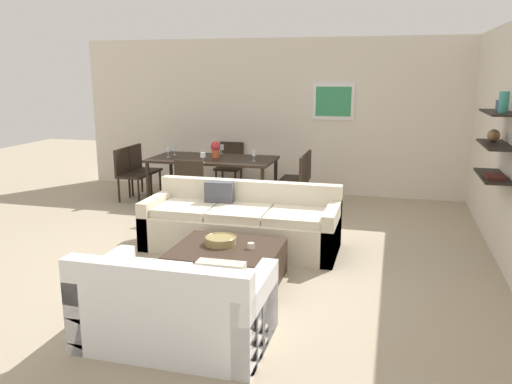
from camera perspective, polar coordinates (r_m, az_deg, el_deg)
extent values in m
plane|color=tan|center=(6.21, -2.70, -7.03)|extent=(18.00, 18.00, 0.00)
cube|color=silver|center=(9.24, 5.69, 8.15)|extent=(8.40, 0.06, 2.70)
cube|color=white|center=(9.11, 8.48, 9.79)|extent=(0.71, 0.02, 0.62)
cube|color=#338C59|center=(9.10, 8.47, 9.79)|extent=(0.60, 0.01, 0.50)
cube|color=silver|center=(6.33, 26.27, 4.62)|extent=(0.06, 8.20, 2.70)
cube|color=black|center=(6.24, 25.09, 7.89)|extent=(0.28, 0.90, 0.02)
cube|color=black|center=(6.28, 24.78, 4.71)|extent=(0.28, 0.90, 0.02)
cube|color=black|center=(6.33, 24.48, 1.58)|extent=(0.28, 0.90, 0.02)
cylinder|color=teal|center=(6.04, 25.52, 8.88)|extent=(0.10, 0.10, 0.22)
sphere|color=olive|center=(6.44, 24.59, 5.66)|extent=(0.14, 0.14, 0.14)
cylinder|color=#4C518C|center=(6.29, 25.08, 8.58)|extent=(0.07, 0.07, 0.12)
cube|color=#4C1E19|center=(6.18, 24.72, 1.56)|extent=(0.20, 0.28, 0.03)
cube|color=beige|center=(6.40, -1.65, -4.40)|extent=(2.36, 0.90, 0.42)
cube|color=beige|center=(6.64, -0.76, -0.27)|extent=(2.36, 0.16, 0.36)
cube|color=beige|center=(6.76, -10.70, -2.88)|extent=(0.14, 0.90, 0.60)
cube|color=beige|center=(6.17, 8.30, -4.36)|extent=(0.14, 0.90, 0.60)
cube|color=beige|center=(6.52, -7.61, -1.82)|extent=(0.67, 0.70, 0.10)
cube|color=beige|center=(6.29, -1.77, -2.25)|extent=(0.67, 0.70, 0.10)
cube|color=beige|center=(6.14, 4.45, -2.68)|extent=(0.67, 0.70, 0.10)
cube|color=#4C4C56|center=(6.57, -4.05, -0.44)|extent=(0.37, 0.15, 0.36)
cube|color=white|center=(4.36, -8.60, -13.24)|extent=(1.47, 0.90, 0.42)
cube|color=white|center=(3.90, -10.98, -10.35)|extent=(1.47, 0.16, 0.36)
cube|color=white|center=(4.12, 0.08, -13.32)|extent=(0.14, 0.90, 0.60)
cube|color=white|center=(4.61, -16.37, -10.91)|extent=(0.14, 0.90, 0.60)
cube|color=white|center=(4.19, -4.71, -10.38)|extent=(0.57, 0.70, 0.10)
cube|color=white|center=(4.41, -12.10, -9.40)|extent=(0.57, 0.70, 0.10)
cube|color=beige|center=(3.89, -3.84, -10.16)|extent=(0.36, 0.13, 0.36)
cube|color=#38281E|center=(5.42, -3.19, -7.97)|extent=(1.08, 0.93, 0.38)
cylinder|color=#99844C|center=(5.43, -3.90, -5.37)|extent=(0.32, 0.32, 0.07)
torus|color=#99844C|center=(5.42, -3.91, -5.00)|extent=(0.33, 0.33, 0.02)
cylinder|color=silver|center=(5.29, -0.56, -5.92)|extent=(0.07, 0.07, 0.06)
cube|color=black|center=(8.56, -4.75, 3.61)|extent=(2.03, 1.03, 0.04)
cylinder|color=black|center=(8.59, -11.75, 0.86)|extent=(0.06, 0.06, 0.71)
cylinder|color=black|center=(7.93, 0.70, 0.13)|extent=(0.06, 0.06, 0.71)
cylinder|color=black|center=(9.40, -9.28, 2.00)|extent=(0.06, 0.06, 0.71)
cylinder|color=black|center=(8.80, 2.16, 1.42)|extent=(0.06, 0.06, 0.71)
cube|color=black|center=(9.35, -11.98, 2.30)|extent=(0.44, 0.44, 0.04)
cube|color=black|center=(9.40, -13.14, 3.75)|extent=(0.04, 0.44, 0.43)
cylinder|color=black|center=(9.16, -11.41, 0.66)|extent=(0.04, 0.04, 0.41)
cylinder|color=black|center=(9.47, -10.46, 1.12)|extent=(0.04, 0.04, 0.41)
cylinder|color=black|center=(9.32, -13.40, 0.78)|extent=(0.04, 0.04, 0.41)
cylinder|color=black|center=(9.63, -12.40, 1.22)|extent=(0.04, 0.04, 0.41)
cube|color=black|center=(8.05, 3.72, 0.84)|extent=(0.44, 0.44, 0.04)
cube|color=black|center=(7.97, 5.16, 2.41)|extent=(0.04, 0.44, 0.43)
cylinder|color=black|center=(8.31, 2.72, -0.36)|extent=(0.04, 0.04, 0.41)
cylinder|color=black|center=(7.97, 2.17, -0.94)|extent=(0.04, 0.04, 0.41)
cylinder|color=black|center=(8.24, 5.17, -0.50)|extent=(0.04, 0.04, 0.41)
cylinder|color=black|center=(7.90, 4.72, -1.10)|extent=(0.04, 0.04, 0.41)
cube|color=black|center=(9.40, -3.01, 2.62)|extent=(0.44, 0.44, 0.04)
cube|color=black|center=(9.54, -2.66, 4.22)|extent=(0.44, 0.04, 0.43)
cylinder|color=black|center=(9.33, -4.39, 1.11)|extent=(0.04, 0.04, 0.41)
cylinder|color=black|center=(9.22, -2.27, 1.00)|extent=(0.04, 0.04, 0.41)
cylinder|color=black|center=(9.66, -3.69, 1.54)|extent=(0.04, 0.04, 0.41)
cylinder|color=black|center=(9.56, -1.64, 1.43)|extent=(0.04, 0.04, 0.41)
cube|color=black|center=(8.50, 4.33, 1.48)|extent=(0.44, 0.44, 0.04)
cube|color=black|center=(8.42, 5.70, 2.97)|extent=(0.04, 0.44, 0.43)
cylinder|color=black|center=(8.75, 3.37, 0.33)|extent=(0.04, 0.04, 0.41)
cylinder|color=black|center=(8.41, 2.87, -0.19)|extent=(0.04, 0.04, 0.41)
cylinder|color=black|center=(8.69, 5.69, 0.19)|extent=(0.04, 0.04, 0.41)
cylinder|color=black|center=(8.34, 5.29, -0.34)|extent=(0.04, 0.04, 0.41)
cube|color=black|center=(8.95, -13.31, 1.75)|extent=(0.44, 0.44, 0.04)
cube|color=black|center=(9.00, -14.52, 3.27)|extent=(0.04, 0.44, 0.43)
cylinder|color=black|center=(8.75, -12.75, 0.03)|extent=(0.04, 0.04, 0.41)
cylinder|color=black|center=(9.06, -11.70, 0.52)|extent=(0.04, 0.04, 0.41)
cylinder|color=black|center=(8.92, -14.80, 0.16)|extent=(0.04, 0.04, 0.41)
cylinder|color=black|center=(9.23, -13.70, 0.64)|extent=(0.04, 0.04, 0.41)
cube|color=black|center=(7.85, -6.75, 0.46)|extent=(0.44, 0.44, 0.04)
cube|color=black|center=(7.62, -7.35, 1.87)|extent=(0.44, 0.04, 0.43)
cylinder|color=black|center=(8.00, -5.04, -0.91)|extent=(0.04, 0.04, 0.41)
cylinder|color=black|center=(8.13, -7.43, -0.75)|extent=(0.04, 0.04, 0.41)
cylinder|color=black|center=(7.68, -5.95, -1.54)|extent=(0.04, 0.04, 0.41)
cylinder|color=black|center=(7.81, -8.42, -1.36)|extent=(0.04, 0.04, 0.41)
cylinder|color=silver|center=(8.99, -3.78, 4.22)|extent=(0.06, 0.06, 0.01)
cylinder|color=silver|center=(8.98, -3.78, 4.43)|extent=(0.01, 0.01, 0.06)
cylinder|color=silver|center=(8.97, -3.79, 4.92)|extent=(0.08, 0.08, 0.09)
cylinder|color=silver|center=(8.72, -9.60, 3.79)|extent=(0.06, 0.06, 0.01)
cylinder|color=silver|center=(8.71, -9.62, 4.09)|extent=(0.01, 0.01, 0.09)
cylinder|color=silver|center=(8.70, -9.64, 4.59)|extent=(0.07, 0.07, 0.07)
cylinder|color=silver|center=(8.14, -5.83, 3.25)|extent=(0.06, 0.06, 0.01)
cylinder|color=silver|center=(8.13, -5.84, 3.54)|extent=(0.01, 0.01, 0.08)
cylinder|color=silver|center=(8.12, -5.85, 4.07)|extent=(0.08, 0.08, 0.08)
cylinder|color=silver|center=(8.95, -8.93, 4.05)|extent=(0.06, 0.06, 0.01)
cylinder|color=silver|center=(8.94, -8.94, 4.28)|extent=(0.01, 0.01, 0.07)
cylinder|color=silver|center=(8.93, -8.96, 4.80)|extent=(0.08, 0.08, 0.09)
cylinder|color=silver|center=(8.22, -0.22, 3.42)|extent=(0.06, 0.06, 0.01)
cylinder|color=silver|center=(8.22, -0.22, 3.71)|extent=(0.01, 0.01, 0.08)
cylinder|color=silver|center=(8.20, -0.22, 4.30)|extent=(0.07, 0.07, 0.09)
cylinder|color=#D85933|center=(8.57, -4.46, 4.20)|extent=(0.12, 0.12, 0.13)
sphere|color=red|center=(8.55, -4.47, 5.02)|extent=(0.16, 0.16, 0.16)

